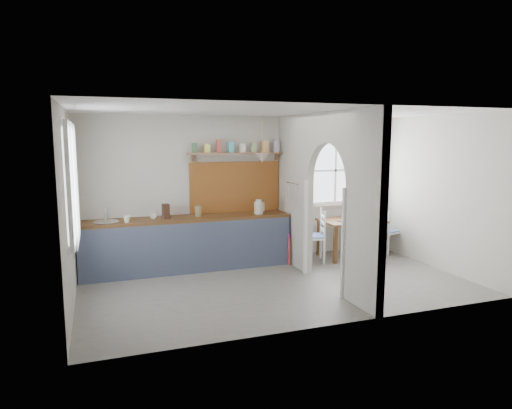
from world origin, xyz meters
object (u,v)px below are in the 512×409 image
object	(u,v)px
kettle	(259,207)
chair_right	(387,231)
chair_left	(312,236)
vase	(347,213)
dining_table	(351,238)

from	to	relation	value
kettle	chair_right	bearing A→B (deg)	21.13
chair_left	kettle	world-z (taller)	kettle
chair_left	chair_right	bearing A→B (deg)	110.75
kettle	chair_left	bearing A→B (deg)	12.75
chair_right	vase	xyz separation A→B (m)	(-0.79, 0.19, 0.36)
dining_table	chair_left	size ratio (longest dim) A/B	1.20
kettle	dining_table	bearing A→B (deg)	19.11
chair_left	vase	xyz separation A→B (m)	(0.86, 0.26, 0.33)
chair_right	vase	distance (m)	0.89
dining_table	chair_right	distance (m)	0.81
vase	kettle	bearing A→B (deg)	-177.56
chair_left	chair_right	distance (m)	1.65
dining_table	vase	xyz separation A→B (m)	(0.02, 0.22, 0.45)
chair_right	kettle	distance (m)	2.67
dining_table	kettle	xyz separation A→B (m)	(-1.79, 0.14, 0.67)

